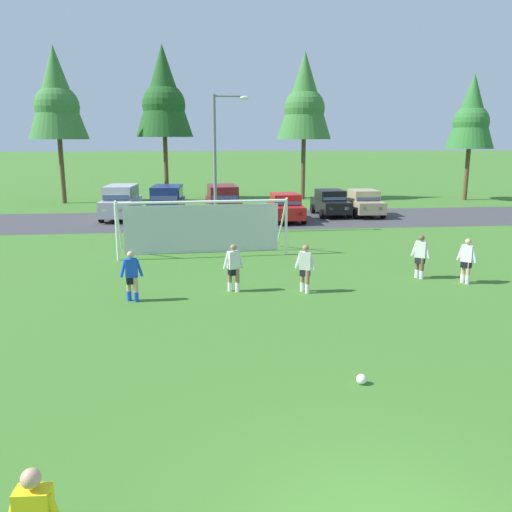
% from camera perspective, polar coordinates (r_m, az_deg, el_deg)
% --- Properties ---
extents(ground_plane, '(400.00, 400.00, 0.00)m').
position_cam_1_polar(ground_plane, '(21.41, -0.02, -1.16)').
color(ground_plane, '#3D7028').
extents(parking_lot_strip, '(52.00, 8.40, 0.01)m').
position_cam_1_polar(parking_lot_strip, '(33.93, -2.41, 3.97)').
color(parking_lot_strip, '#3D3D3F').
rests_on(parking_lot_strip, ground).
extents(soccer_ball, '(0.22, 0.22, 0.22)m').
position_cam_1_polar(soccer_ball, '(11.67, 11.35, -12.94)').
color(soccer_ball, white).
rests_on(soccer_ball, ground).
extents(soccer_goal, '(7.50, 2.27, 2.57)m').
position_cam_1_polar(soccer_goal, '(23.73, -5.82, 3.32)').
color(soccer_goal, white).
rests_on(soccer_goal, ground).
extents(player_striker_near, '(0.74, 0.36, 1.64)m').
position_cam_1_polar(player_striker_near, '(17.79, -2.45, -1.30)').
color(player_striker_near, '#936B4C').
rests_on(player_striker_near, ground).
extents(player_midfield_center, '(0.75, 0.32, 1.64)m').
position_cam_1_polar(player_midfield_center, '(17.17, -13.31, -2.15)').
color(player_midfield_center, tan).
rests_on(player_midfield_center, ground).
extents(player_defender_far, '(0.53, 0.63, 1.64)m').
position_cam_1_polar(player_defender_far, '(20.24, 21.82, -0.50)').
color(player_defender_far, tan).
rests_on(player_defender_far, ground).
extents(player_winger_left, '(0.69, 0.41, 1.64)m').
position_cam_1_polar(player_winger_left, '(17.76, 5.34, -1.37)').
color(player_winger_left, '#936B4C').
rests_on(player_winger_left, ground).
extents(player_winger_right, '(0.59, 0.57, 1.64)m').
position_cam_1_polar(player_winger_right, '(20.38, 17.35, -0.08)').
color(player_winger_right, brown).
rests_on(player_winger_right, ground).
extents(parked_car_slot_far_left, '(2.40, 4.73, 2.16)m').
position_cam_1_polar(parked_car_slot_far_left, '(35.10, -14.39, 5.70)').
color(parked_car_slot_far_left, '#B2B2BC').
rests_on(parked_car_slot_far_left, ground).
extents(parked_car_slot_left, '(2.36, 4.71, 2.16)m').
position_cam_1_polar(parked_car_slot_left, '(34.07, -9.60, 5.72)').
color(parked_car_slot_left, navy).
rests_on(parked_car_slot_left, ground).
extents(parked_car_slot_center_left, '(2.33, 4.70, 2.16)m').
position_cam_1_polar(parked_car_slot_center_left, '(34.06, -3.61, 5.87)').
color(parked_car_slot_center_left, maroon).
rests_on(parked_car_slot_center_left, ground).
extents(parked_car_slot_center, '(2.06, 4.21, 1.72)m').
position_cam_1_polar(parked_car_slot_center, '(33.21, 3.22, 5.29)').
color(parked_car_slot_center, red).
rests_on(parked_car_slot_center, ground).
extents(parked_car_slot_center_right, '(2.11, 4.24, 1.72)m').
position_cam_1_polar(parked_car_slot_center_right, '(35.93, 8.07, 5.74)').
color(parked_car_slot_center_right, black).
rests_on(parked_car_slot_center_right, ground).
extents(parked_car_slot_right, '(2.14, 4.26, 1.72)m').
position_cam_1_polar(parked_car_slot_right, '(36.28, 11.62, 5.67)').
color(parked_car_slot_right, tan).
rests_on(parked_car_slot_right, ground).
extents(tree_left_edge, '(4.53, 4.53, 12.07)m').
position_cam_1_polar(tree_left_edge, '(45.18, -20.81, 15.89)').
color(tree_left_edge, brown).
rests_on(tree_left_edge, ground).
extents(tree_mid_left, '(4.69, 4.69, 12.52)m').
position_cam_1_polar(tree_mid_left, '(45.51, -9.99, 16.86)').
color(tree_mid_left, brown).
rests_on(tree_mid_left, ground).
extents(tree_center_back, '(4.52, 4.52, 12.06)m').
position_cam_1_polar(tree_center_back, '(45.50, 5.27, 16.59)').
color(tree_center_back, brown).
rests_on(tree_center_back, ground).
extents(tree_mid_right, '(3.85, 3.85, 10.26)m').
position_cam_1_polar(tree_mid_right, '(48.09, 22.31, 14.03)').
color(tree_mid_right, brown).
rests_on(tree_mid_right, ground).
extents(street_lamp, '(2.00, 0.32, 7.36)m').
position_cam_1_polar(street_lamp, '(28.72, -4.12, 10.03)').
color(street_lamp, slate).
rests_on(street_lamp, ground).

